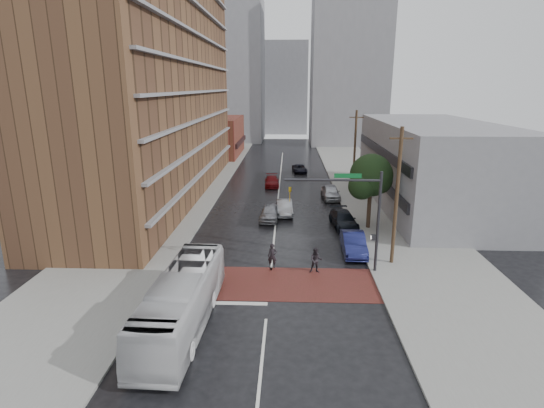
# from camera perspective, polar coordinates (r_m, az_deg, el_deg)

# --- Properties ---
(ground) EXTENTS (160.00, 160.00, 0.00)m
(ground) POSITION_cam_1_polar(r_m,az_deg,el_deg) (28.15, -0.37, -11.05)
(ground) COLOR black
(ground) RESTS_ON ground
(crosswalk) EXTENTS (14.00, 5.00, 0.02)m
(crosswalk) POSITION_cam_1_polar(r_m,az_deg,el_deg) (28.59, -0.32, -10.58)
(crosswalk) COLOR maroon
(crosswalk) RESTS_ON ground
(sidewalk_west) EXTENTS (9.00, 90.00, 0.15)m
(sidewalk_west) POSITION_cam_1_polar(r_m,az_deg,el_deg) (53.21, -11.59, 1.63)
(sidewalk_west) COLOR gray
(sidewalk_west) RESTS_ON ground
(sidewalk_east) EXTENTS (9.00, 90.00, 0.15)m
(sidewalk_east) POSITION_cam_1_polar(r_m,az_deg,el_deg) (52.70, 13.50, 1.38)
(sidewalk_east) COLOR gray
(sidewalk_east) RESTS_ON ground
(apartment_block) EXTENTS (10.00, 44.00, 28.00)m
(apartment_block) POSITION_cam_1_polar(r_m,az_deg,el_deg) (51.44, -15.56, 16.58)
(apartment_block) COLOR brown
(apartment_block) RESTS_ON ground
(storefront_west) EXTENTS (8.00, 16.00, 7.00)m
(storefront_west) POSITION_cam_1_polar(r_m,az_deg,el_deg) (80.74, -7.23, 8.98)
(storefront_west) COLOR maroon
(storefront_west) RESTS_ON ground
(building_east) EXTENTS (11.00, 26.00, 9.00)m
(building_east) POSITION_cam_1_polar(r_m,az_deg,el_deg) (48.35, 20.79, 4.91)
(building_east) COLOR gray
(building_east) RESTS_ON ground
(distant_tower_west) EXTENTS (18.00, 16.00, 32.00)m
(distant_tower_west) POSITION_cam_1_polar(r_m,az_deg,el_deg) (104.30, -6.40, 17.35)
(distant_tower_west) COLOR gray
(distant_tower_west) RESTS_ON ground
(distant_tower_east) EXTENTS (16.00, 14.00, 36.00)m
(distant_tower_east) POSITION_cam_1_polar(r_m,az_deg,el_deg) (98.12, 10.30, 18.49)
(distant_tower_east) COLOR gray
(distant_tower_east) RESTS_ON ground
(distant_tower_center) EXTENTS (12.00, 10.00, 24.00)m
(distant_tower_center) POSITION_cam_1_polar(r_m,az_deg,el_deg) (120.14, 1.76, 15.28)
(distant_tower_center) COLOR gray
(distant_tower_center) RESTS_ON ground
(street_tree) EXTENTS (4.20, 4.10, 6.90)m
(street_tree) POSITION_cam_1_polar(r_m,az_deg,el_deg) (38.70, 13.18, 3.41)
(street_tree) COLOR #332319
(street_tree) RESTS_ON ground
(signal_mast) EXTENTS (6.50, 0.30, 7.20)m
(signal_mast) POSITION_cam_1_polar(r_m,az_deg,el_deg) (29.12, 11.42, -0.45)
(signal_mast) COLOR #2D2D33
(signal_mast) RESTS_ON ground
(utility_pole_near) EXTENTS (1.60, 0.26, 10.00)m
(utility_pole_near) POSITION_cam_1_polar(r_m,az_deg,el_deg) (31.03, 16.43, 0.99)
(utility_pole_near) COLOR #473321
(utility_pole_near) RESTS_ON ground
(utility_pole_far) EXTENTS (1.60, 0.26, 10.00)m
(utility_pole_far) POSITION_cam_1_polar(r_m,az_deg,el_deg) (50.28, 11.04, 6.74)
(utility_pole_far) COLOR #473321
(utility_pole_far) RESTS_ON ground
(transit_bus) EXTENTS (2.91, 11.06, 3.06)m
(transit_bus) POSITION_cam_1_polar(r_m,az_deg,el_deg) (23.77, -11.99, -12.59)
(transit_bus) COLOR silver
(transit_bus) RESTS_ON ground
(pedestrian_a) EXTENTS (0.67, 0.44, 1.81)m
(pedestrian_a) POSITION_cam_1_polar(r_m,az_deg,el_deg) (30.49, 0.06, -7.00)
(pedestrian_a) COLOR black
(pedestrian_a) RESTS_ON ground
(pedestrian_b) EXTENTS (0.90, 0.70, 1.83)m
(pedestrian_b) POSITION_cam_1_polar(r_m,az_deg,el_deg) (29.90, 5.95, -7.54)
(pedestrian_b) COLOR black
(pedestrian_b) RESTS_ON ground
(car_travel_a) EXTENTS (2.09, 4.55, 1.51)m
(car_travel_a) POSITION_cam_1_polar(r_m,az_deg,el_deg) (41.28, -0.31, -1.12)
(car_travel_a) COLOR #93949A
(car_travel_a) RESTS_ON ground
(car_travel_b) EXTENTS (1.83, 4.48, 1.45)m
(car_travel_b) POSITION_cam_1_polar(r_m,az_deg,el_deg) (43.04, 1.68, -0.47)
(car_travel_b) COLOR #9EA1A6
(car_travel_b) RESTS_ON ground
(car_travel_c) EXTENTS (2.05, 4.56, 1.30)m
(car_travel_c) POSITION_cam_1_polar(r_m,az_deg,el_deg) (55.30, -0.02, 3.08)
(car_travel_c) COLOR maroon
(car_travel_c) RESTS_ON ground
(suv_travel) EXTENTS (2.39, 4.38, 1.16)m
(suv_travel) POSITION_cam_1_polar(r_m,az_deg,el_deg) (64.40, 3.73, 4.78)
(suv_travel) COLOR black
(suv_travel) RESTS_ON ground
(car_parked_near) EXTENTS (1.78, 4.88, 1.60)m
(car_parked_near) POSITION_cam_1_polar(r_m,az_deg,el_deg) (33.72, 10.91, -5.23)
(car_parked_near) COLOR #161A4D
(car_parked_near) RESTS_ON ground
(car_parked_mid) EXTENTS (2.57, 5.19, 1.45)m
(car_parked_mid) POSITION_cam_1_polar(r_m,az_deg,el_deg) (39.70, 9.58, -2.07)
(car_parked_mid) COLOR black
(car_parked_mid) RESTS_ON ground
(car_parked_far) EXTENTS (2.17, 4.86, 1.62)m
(car_parked_far) POSITION_cam_1_polar(r_m,az_deg,el_deg) (49.38, 7.88, 1.60)
(car_parked_far) COLOR #A3A4AA
(car_parked_far) RESTS_ON ground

